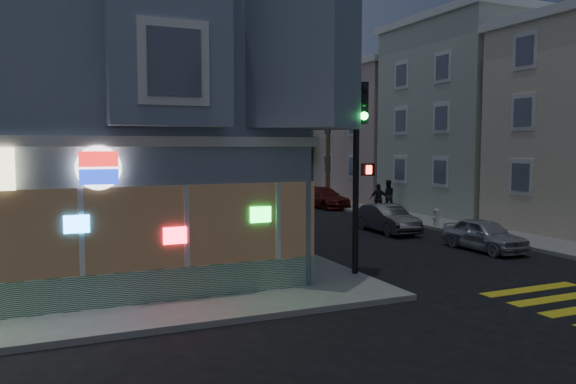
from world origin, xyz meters
TOP-DOWN VIEW (x-y plane):
  - ground at (0.00, 0.00)m, footprint 120.00×120.00m
  - sidewalk_ne at (23.00, 23.00)m, footprint 24.00×42.00m
  - corner_building at (-6.00, 10.98)m, footprint 14.60×14.60m
  - row_house_b at (19.50, 16.00)m, footprint 12.00×8.60m
  - row_house_c at (19.50, 25.00)m, footprint 12.00×8.60m
  - row_house_d at (19.50, 34.00)m, footprint 12.00×8.60m
  - utility_pole at (12.00, 24.00)m, footprint 2.20×0.30m
  - street_tree_near at (12.20, 30.00)m, footprint 3.00×3.00m
  - street_tree_far at (12.20, 38.00)m, footprint 3.00×3.00m
  - pedestrian_a at (12.83, 18.08)m, footprint 1.06×0.95m
  - pedestrian_b at (11.30, 16.65)m, footprint 1.07×0.73m
  - parked_car_a at (9.43, 6.58)m, footprint 1.43×3.53m
  - parked_car_b at (8.60, 11.78)m, footprint 1.48×3.88m
  - parked_car_c at (10.70, 22.16)m, footprint 2.28×4.59m
  - parked_car_d at (10.70, 30.55)m, footprint 2.41×5.15m
  - traffic_signal at (2.82, 4.58)m, footprint 0.70×0.62m
  - fire_hydrant at (11.43, 11.87)m, footprint 0.47×0.27m

SIDE VIEW (x-z plane):
  - ground at x=0.00m, z-range 0.00..0.00m
  - sidewalk_ne at x=23.00m, z-range 0.00..0.15m
  - fire_hydrant at x=11.43m, z-range 0.17..0.99m
  - parked_car_a at x=9.43m, z-range 0.00..1.20m
  - parked_car_b at x=8.60m, z-range 0.00..1.26m
  - parked_car_c at x=10.70m, z-range 0.00..1.28m
  - parked_car_d at x=10.70m, z-range 0.00..1.43m
  - pedestrian_b at x=11.30m, z-range 0.15..1.84m
  - pedestrian_a at x=12.83m, z-range 0.15..1.93m
  - traffic_signal at x=2.82m, z-range 1.13..6.70m
  - street_tree_near at x=12.20m, z-range 1.29..6.59m
  - street_tree_far at x=12.20m, z-range 1.29..6.59m
  - row_house_c at x=19.50m, z-range 0.15..9.15m
  - utility_pole at x=12.00m, z-range 0.30..9.30m
  - row_house_b at x=19.50m, z-range 0.15..10.65m
  - row_house_d at x=19.50m, z-range 0.15..10.65m
  - corner_building at x=-6.00m, z-range 0.12..11.52m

